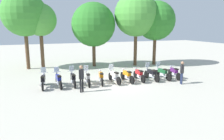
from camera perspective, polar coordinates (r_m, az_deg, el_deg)
The scene contains 19 objects.
ground_plane at distance 16.35m, azimuth 0.62°, elevation -3.42°, with size 80.00×80.00×0.00m, color #BCB7A8.
motorcycle_0 at distance 15.71m, azimuth -18.16°, elevation -2.71°, with size 0.65×2.19×1.37m.
motorcycle_1 at distance 15.63m, azimuth -14.34°, elevation -2.56°, with size 0.62×2.19×1.37m.
motorcycle_2 at distance 15.75m, azimuth -10.54°, elevation -2.28°, with size 0.62×2.19×1.37m.
motorcycle_3 at distance 15.80m, azimuth -6.71°, elevation -2.11°, with size 0.63×2.19×1.37m.
motorcycle_4 at distance 16.00m, azimuth -3.01°, elevation -1.92°, with size 0.74×2.17×0.99m.
motorcycle_5 at distance 16.23m, azimuth 0.61°, elevation -1.66°, with size 0.62×2.19×1.37m.
motorcycle_6 at distance 16.56m, azimuth 4.07°, elevation -1.47°, with size 0.62×2.19×0.99m.
motorcycle_7 at distance 16.98m, azimuth 7.33°, elevation -1.20°, with size 0.62×2.19×0.99m.
motorcycle_8 at distance 17.35m, azimuth 10.61°, elevation -0.98°, with size 0.62×2.19×1.37m.
motorcycle_9 at distance 17.88m, azimuth 13.52°, elevation -0.73°, with size 0.62×2.19×1.37m.
motorcycle_10 at distance 18.38m, azimuth 16.48°, elevation -0.60°, with size 0.74×2.17×0.99m.
person_0 at distance 16.56m, azimuth 18.46°, elevation -0.21°, with size 0.27×0.41×1.74m.
person_1 at distance 13.88m, azimuth -8.30°, elevation -1.72°, with size 0.40×0.32×1.81m.
tree_0 at distance 22.84m, azimuth -22.72°, elevation 13.80°, with size 4.37×4.37×7.65m.
tree_1 at distance 22.81m, azimuth -18.93°, elevation 12.71°, with size 3.28×3.28×6.59m.
tree_2 at distance 22.80m, azimuth -5.05°, elevation 12.14°, with size 4.65×4.65×6.79m.
tree_3 at distance 23.34m, azimuth 6.56°, elevation 14.66°, with size 4.67×4.67×7.85m.
tree_4 at distance 24.23m, azimuth 11.74°, elevation 12.94°, with size 4.30×4.30×7.05m.
Camera 1 is at (-5.76, -14.69, 4.28)m, focal length 33.70 mm.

